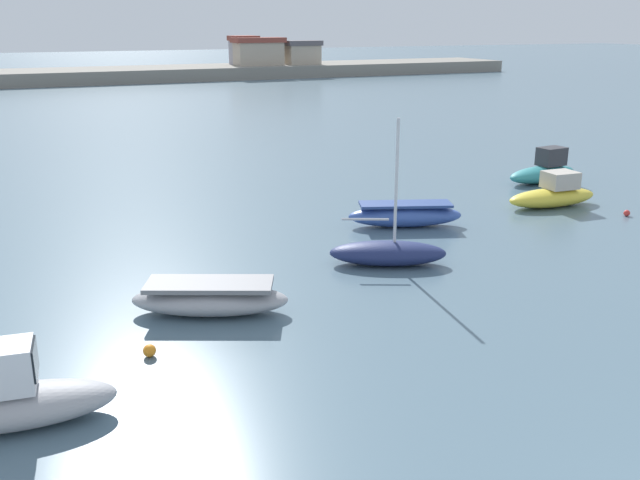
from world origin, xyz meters
TOP-DOWN VIEW (x-y plane):
  - moored_boat_1 at (-10.11, 9.66)m, footprint 4.04×1.86m
  - moored_boat_2 at (-4.97, 13.50)m, footprint 4.55×3.19m
  - moored_boat_3 at (1.53, 15.01)m, footprint 4.07×2.89m
  - moored_boat_4 at (4.43, 18.71)m, footprint 4.63×2.78m
  - moored_boat_5 at (11.94, 18.72)m, footprint 4.39×1.74m
  - moored_boat_6 at (14.93, 22.67)m, footprint 4.32×1.86m
  - mooring_buoy_1 at (-7.04, 11.55)m, footprint 0.31×0.31m
  - mooring_buoy_3 at (-9.99, 12.85)m, footprint 0.29×0.29m
  - mooring_buoy_4 at (13.58, 16.17)m, footprint 0.26×0.26m
  - distant_shoreline at (-3.07, 95.51)m, footprint 131.12×11.81m

SIDE VIEW (x-z plane):
  - mooring_buoy_4 at x=13.58m, z-range 0.00..0.26m
  - mooring_buoy_3 at x=-9.99m, z-range 0.00..0.29m
  - mooring_buoy_1 at x=-7.04m, z-range 0.00..0.31m
  - moored_boat_3 at x=1.53m, z-range -2.00..2.84m
  - moored_boat_2 at x=-4.97m, z-range -0.02..0.90m
  - moored_boat_4 at x=4.43m, z-range -0.02..0.93m
  - moored_boat_5 at x=11.94m, z-range -0.22..1.29m
  - moored_boat_6 at x=14.93m, z-range -0.29..1.43m
  - moored_boat_1 at x=-10.11m, z-range -0.27..1.48m
  - distant_shoreline at x=-3.07m, z-range -2.37..5.59m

